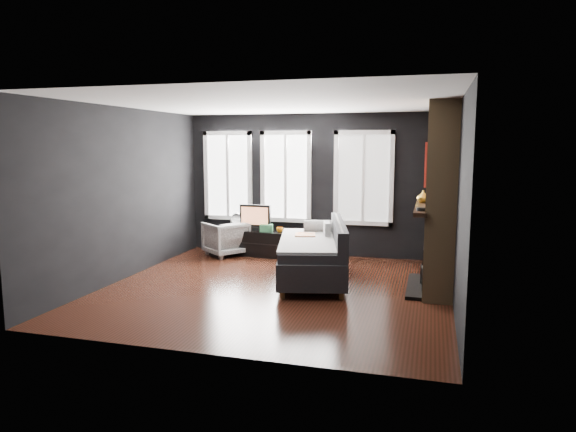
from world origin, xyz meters
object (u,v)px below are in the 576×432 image
(monitor, at_px, (255,216))
(mantel_vase, at_px, (423,197))
(mug, at_px, (280,229))
(armchair, at_px, (226,237))
(book, at_px, (288,226))
(sofa, at_px, (312,251))
(media_console, at_px, (263,243))

(monitor, bearing_deg, mantel_vase, -17.56)
(mug, height_order, mantel_vase, mantel_vase)
(armchair, height_order, book, book)
(monitor, height_order, mantel_vase, mantel_vase)
(monitor, xyz_separation_m, book, (0.67, -0.05, -0.15))
(armchair, xyz_separation_m, book, (1.20, 0.13, 0.25))
(sofa, height_order, armchair, sofa)
(armchair, relative_size, mantel_vase, 3.74)
(armchair, xyz_separation_m, mug, (1.06, 0.07, 0.19))
(armchair, bearing_deg, mug, 132.25)
(sofa, relative_size, mantel_vase, 11.36)
(book, distance_m, mantel_vase, 2.75)
(media_console, bearing_deg, armchair, -163.60)
(sofa, distance_m, mantel_vase, 1.91)
(armchair, bearing_deg, book, 134.37)
(media_console, bearing_deg, book, 1.78)
(sofa, bearing_deg, monitor, 120.81)
(armchair, bearing_deg, media_console, 140.31)
(sofa, relative_size, monitor, 3.51)
(monitor, distance_m, book, 0.69)
(sofa, bearing_deg, mantel_vase, 2.15)
(media_console, distance_m, book, 0.62)
(sofa, relative_size, armchair, 3.04)
(sofa, xyz_separation_m, media_console, (-1.30, 1.50, -0.23))
(media_console, height_order, monitor, monitor)
(armchair, xyz_separation_m, media_console, (0.71, 0.15, -0.12))
(armchair, bearing_deg, mantel_vase, 114.53)
(armchair, distance_m, monitor, 0.70)
(mantel_vase, bearing_deg, sofa, -164.70)
(mug, bearing_deg, book, 21.07)
(mantel_vase, bearing_deg, armchair, 166.18)
(sofa, xyz_separation_m, mug, (-0.95, 1.42, 0.08))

